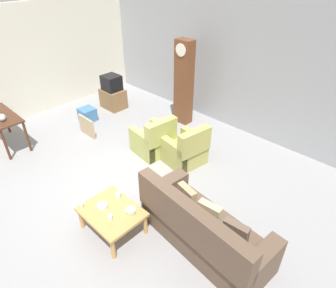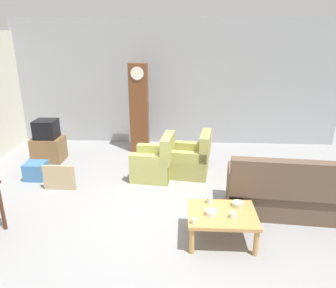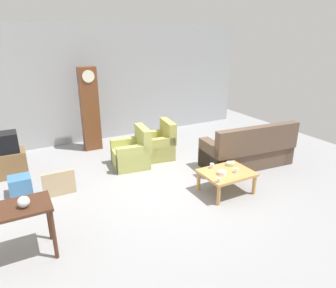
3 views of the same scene
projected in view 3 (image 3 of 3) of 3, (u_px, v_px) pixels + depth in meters
The scene contains 17 objects.
ground_plane at pixel (172, 184), 6.28m from camera, with size 10.40×10.40×0.00m, color gray.
garage_door_wall at pixel (112, 83), 8.71m from camera, with size 8.40×0.16×3.20m, color #9EA0A5.
couch_floral at pixel (248, 151), 7.05m from camera, with size 2.17×1.06×1.04m.
armchair_olive_near at pixel (132, 154), 7.06m from camera, with size 0.87×0.84×0.92m.
armchair_olive_far at pixel (158, 146), 7.56m from camera, with size 0.89×0.87×0.92m.
coffee_table_wood at pixel (227, 175), 5.87m from camera, with size 0.96×0.76×0.43m.
grandfather_clock at pixel (90, 109), 7.86m from camera, with size 0.44×0.30×2.16m.
tv_stand_cabinet at pixel (10, 164), 6.59m from camera, with size 0.68×0.52×0.55m, color brown.
tv_crt at pixel (6, 143), 6.43m from camera, with size 0.48×0.44×0.42m, color black.
framed_picture_leaning at pixel (59, 184), 5.78m from camera, with size 0.60×0.05×0.49m, color tan.
storage_box_blue at pixel (20, 185), 5.88m from camera, with size 0.40×0.38×0.35m, color teal.
glass_dome_cloche at pixel (24, 202), 3.96m from camera, with size 0.16×0.16×0.16m, color silver.
cup_white_porcelain at pixel (236, 170), 5.79m from camera, with size 0.08×0.08×0.09m, color white.
cup_blue_rimmed at pixel (212, 166), 5.98m from camera, with size 0.08×0.08×0.10m, color silver.
cup_cream_tall at pixel (219, 180), 5.42m from camera, with size 0.07×0.07×0.08m, color beige.
bowl_white_stacked at pixel (222, 173), 5.72m from camera, with size 0.16×0.16×0.07m, color white.
bowl_shallow_green at pixel (230, 164), 6.10m from camera, with size 0.17×0.17×0.07m, color #B2C69E.
Camera 3 is at (-2.73, -4.90, 2.94)m, focal length 32.54 mm.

